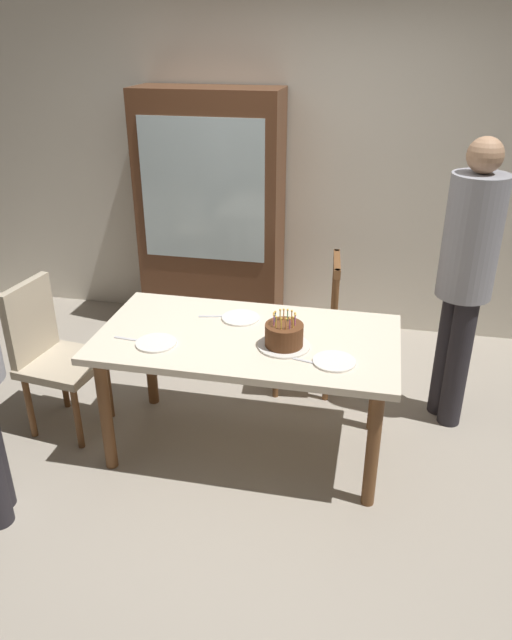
% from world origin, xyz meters
% --- Properties ---
extents(ground, '(6.40, 6.40, 0.00)m').
position_xyz_m(ground, '(0.00, 0.00, 0.00)').
color(ground, '#9E9384').
extents(back_wall, '(6.40, 0.10, 2.60)m').
position_xyz_m(back_wall, '(0.00, 1.85, 1.30)').
color(back_wall, silver).
rests_on(back_wall, ground).
extents(dining_table, '(1.66, 0.88, 0.75)m').
position_xyz_m(dining_table, '(0.00, 0.00, 0.66)').
color(dining_table, beige).
rests_on(dining_table, ground).
extents(birthday_cake, '(0.28, 0.28, 0.20)m').
position_xyz_m(birthday_cake, '(0.22, -0.09, 0.82)').
color(birthday_cake, silver).
rests_on(birthday_cake, dining_table).
extents(plate_near_celebrant, '(0.22, 0.22, 0.01)m').
position_xyz_m(plate_near_celebrant, '(-0.46, -0.20, 0.76)').
color(plate_near_celebrant, white).
rests_on(plate_near_celebrant, dining_table).
extents(plate_far_side, '(0.22, 0.22, 0.01)m').
position_xyz_m(plate_far_side, '(-0.08, 0.20, 0.76)').
color(plate_far_side, white).
rests_on(plate_far_side, dining_table).
extents(plate_near_guest, '(0.22, 0.22, 0.01)m').
position_xyz_m(plate_near_guest, '(0.50, -0.20, 0.76)').
color(plate_near_guest, white).
rests_on(plate_near_guest, dining_table).
extents(fork_near_celebrant, '(0.18, 0.03, 0.01)m').
position_xyz_m(fork_near_celebrant, '(-0.62, -0.18, 0.76)').
color(fork_near_celebrant, silver).
rests_on(fork_near_celebrant, dining_table).
extents(fork_far_side, '(0.18, 0.05, 0.01)m').
position_xyz_m(fork_far_side, '(-0.24, 0.19, 0.76)').
color(fork_far_side, silver).
rests_on(fork_far_side, dining_table).
extents(fork_near_guest, '(0.18, 0.06, 0.01)m').
position_xyz_m(fork_near_guest, '(0.34, -0.22, 0.76)').
color(fork_near_guest, silver).
rests_on(fork_near_guest, dining_table).
extents(chair_spindle_back, '(0.48, 0.48, 0.95)m').
position_xyz_m(chair_spindle_back, '(0.25, 0.76, 0.46)').
color(chair_spindle_back, tan).
rests_on(chair_spindle_back, ground).
extents(chair_upholstered, '(0.50, 0.49, 0.95)m').
position_xyz_m(chair_upholstered, '(-1.22, -0.01, 0.53)').
color(chair_upholstered, tan).
rests_on(chair_upholstered, ground).
extents(person_guest, '(0.32, 0.32, 1.77)m').
position_xyz_m(person_guest, '(1.18, 0.57, 1.01)').
color(person_guest, '#262328').
rests_on(person_guest, ground).
extents(china_cabinet, '(1.10, 0.45, 1.90)m').
position_xyz_m(china_cabinet, '(-0.64, 1.56, 0.95)').
color(china_cabinet, '#56331E').
rests_on(china_cabinet, ground).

